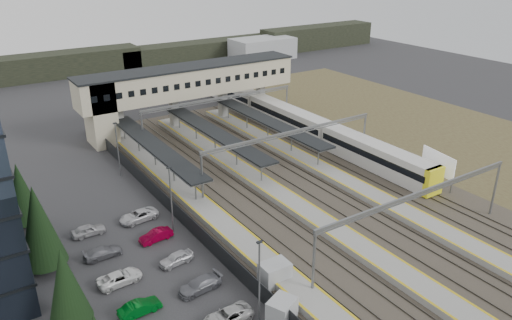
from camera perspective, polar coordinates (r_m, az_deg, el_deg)
ground at (r=55.20m, az=2.72°, el=-10.18°), size 220.00×220.00×0.00m
conifer_row at (r=42.22m, az=-19.67°, el=-15.55°), size 4.42×49.82×9.50m
car_park at (r=45.65m, az=-7.22°, el=-17.64°), size 10.64×44.82×1.29m
lampposts at (r=50.22m, az=-5.53°, el=-8.11°), size 0.50×53.25×8.07m
fence at (r=55.40m, az=-5.87°, el=-8.93°), size 0.08×90.00×2.00m
relay_cabin_near at (r=49.56m, az=2.16°, el=-12.86°), size 2.87×2.13×2.35m
relay_cabin_far at (r=45.50m, az=2.97°, el=-16.82°), size 2.99×2.78×2.19m
rail_corridor at (r=63.44m, az=6.95°, el=-5.28°), size 34.00×90.00×0.92m
canopies at (r=77.40m, az=-4.74°, el=3.13°), size 23.10×30.00×3.28m
footbridge at (r=89.40m, az=-9.12°, el=8.35°), size 40.40×6.40×11.20m
gantries at (r=61.27m, az=10.31°, el=-0.63°), size 28.40×62.28×7.17m
train at (r=89.39m, az=3.85°, el=4.74°), size 3.05×63.66×3.83m
billboard at (r=71.40m, az=20.08°, el=-0.43°), size 1.15×5.98×5.14m
scrub_east at (r=89.08m, az=24.87°, el=1.03°), size 34.00×120.00×0.06m
treeline_far at (r=141.82m, az=-11.69°, el=11.54°), size 170.00×19.00×7.00m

